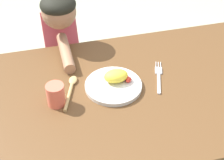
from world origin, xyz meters
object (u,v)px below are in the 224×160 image
at_px(plate, 114,83).
at_px(drinking_cup, 56,94).
at_px(spoon, 71,88).
at_px(person, 63,63).
at_px(fork, 159,77).

xyz_separation_m(plate, drinking_cup, (-0.23, -0.04, 0.03)).
height_order(plate, drinking_cup, drinking_cup).
distance_m(spoon, person, 0.47).
relative_size(spoon, drinking_cup, 2.24).
xyz_separation_m(plate, spoon, (-0.17, 0.02, -0.01)).
xyz_separation_m(fork, drinking_cup, (-0.42, -0.05, 0.04)).
distance_m(fork, person, 0.59).
bearing_deg(spoon, plate, -78.28).
xyz_separation_m(plate, fork, (0.19, 0.01, -0.01)).
xyz_separation_m(drinking_cup, person, (0.08, 0.49, -0.23)).
relative_size(fork, spoon, 1.01).
bearing_deg(drinking_cup, plate, 8.81).
height_order(fork, spoon, spoon).
bearing_deg(person, drinking_cup, 81.16).
bearing_deg(fork, person, 57.44).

